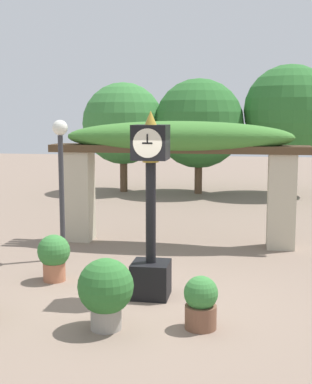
{
  "coord_description": "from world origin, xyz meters",
  "views": [
    {
      "loc": [
        1.45,
        -7.87,
        2.87
      ],
      "look_at": [
        0.03,
        0.72,
        1.62
      ],
      "focal_mm": 50.0,
      "sensor_mm": 36.0,
      "label": 1
    }
  ],
  "objects_px": {
    "potted_plant_far_left": "(106,290)",
    "potted_plant_far_right": "(54,255)",
    "pedestal_clock": "(151,216)",
    "potted_plant_near_right": "(201,302)",
    "lamp_post": "(61,162)"
  },
  "relations": [
    {
      "from": "pedestal_clock",
      "to": "potted_plant_near_right",
      "type": "relative_size",
      "value": 4.03
    },
    {
      "from": "potted_plant_far_left",
      "to": "lamp_post",
      "type": "height_order",
      "value": "lamp_post"
    },
    {
      "from": "potted_plant_far_right",
      "to": "lamp_post",
      "type": "height_order",
      "value": "lamp_post"
    },
    {
      "from": "potted_plant_near_right",
      "to": "potted_plant_far_right",
      "type": "distance_m",
      "value": 3.18
    },
    {
      "from": "potted_plant_near_right",
      "to": "potted_plant_far_right",
      "type": "height_order",
      "value": "potted_plant_far_right"
    },
    {
      "from": "potted_plant_near_right",
      "to": "potted_plant_far_right",
      "type": "relative_size",
      "value": 0.89
    },
    {
      "from": "potted_plant_near_right",
      "to": "potted_plant_far_left",
      "type": "distance_m",
      "value": 1.29
    },
    {
      "from": "lamp_post",
      "to": "pedestal_clock",
      "type": "bearing_deg",
      "value": -41.92
    },
    {
      "from": "potted_plant_far_right",
      "to": "lamp_post",
      "type": "relative_size",
      "value": 0.29
    },
    {
      "from": "potted_plant_far_left",
      "to": "lamp_post",
      "type": "bearing_deg",
      "value": 118.02
    },
    {
      "from": "pedestal_clock",
      "to": "lamp_post",
      "type": "height_order",
      "value": "pedestal_clock"
    },
    {
      "from": "potted_plant_near_right",
      "to": "pedestal_clock",
      "type": "bearing_deg",
      "value": 127.51
    },
    {
      "from": "potted_plant_far_left",
      "to": "potted_plant_far_right",
      "type": "bearing_deg",
      "value": 126.79
    },
    {
      "from": "pedestal_clock",
      "to": "potted_plant_far_right",
      "type": "relative_size",
      "value": 3.59
    },
    {
      "from": "potted_plant_far_left",
      "to": "pedestal_clock",
      "type": "bearing_deg",
      "value": 74.89
    }
  ]
}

